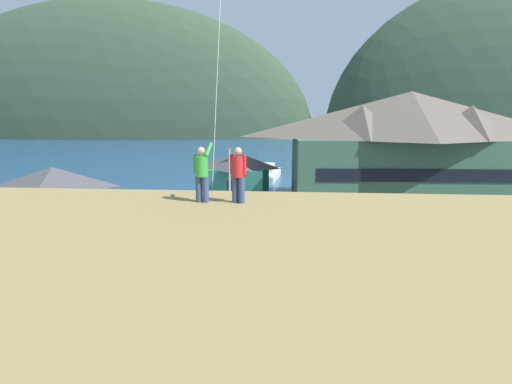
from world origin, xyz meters
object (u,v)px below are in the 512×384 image
(person_companion, at_px, (238,173))
(parked_car_front_row_end, at_px, (412,285))
(harbor_lodge, at_px, (408,145))
(wharf_dock, at_px, (239,178))
(parking_light_pole, at_px, (230,183))
(storage_shed_near_lot, at_px, (56,202))
(parked_car_back_row_right, at_px, (491,236))
(storage_shed_waterside, at_px, (238,175))
(parked_car_front_row_red, at_px, (246,237))
(parked_car_mid_row_near, at_px, (306,283))
(moored_boat_wharfside, at_px, (214,174))
(person_kite_flyer, at_px, (202,172))
(moored_boat_outer_mooring, at_px, (267,174))
(parked_car_mid_row_far, at_px, (394,233))

(person_companion, bearing_deg, parked_car_front_row_end, 37.07)
(parked_car_front_row_end, xyz_separation_m, person_companion, (-7.33, -5.54, 6.00))
(harbor_lodge, xyz_separation_m, wharf_dock, (-17.45, 11.09, -5.28))
(harbor_lodge, distance_m, parking_light_pole, 18.74)
(harbor_lodge, xyz_separation_m, parking_light_pole, (-15.55, -10.26, -1.97))
(storage_shed_near_lot, bearing_deg, harbor_lodge, 24.56)
(parked_car_back_row_right, bearing_deg, storage_shed_waterside, 141.01)
(storage_shed_near_lot, distance_m, storage_shed_waterside, 17.66)
(parked_car_front_row_red, relative_size, parked_car_mid_row_near, 1.03)
(parked_car_back_row_right, bearing_deg, storage_shed_near_lot, 178.31)
(harbor_lodge, xyz_separation_m, parked_car_mid_row_near, (-10.44, -21.31, -4.57))
(storage_shed_waterside, relative_size, moored_boat_wharfside, 1.04)
(storage_shed_waterside, distance_m, parked_car_front_row_end, 24.72)
(person_kite_flyer, relative_size, person_companion, 1.07)
(moored_boat_outer_mooring, xyz_separation_m, parking_light_pole, (-1.70, -22.46, 2.94))
(parked_car_mid_row_near, relative_size, parked_car_front_row_end, 0.99)
(parked_car_back_row_right, distance_m, parking_light_pole, 17.63)
(parked_car_front_row_end, bearing_deg, parked_car_back_row_right, 46.98)
(storage_shed_waterside, bearing_deg, parked_car_mid_row_far, -49.86)
(wharf_dock, bearing_deg, harbor_lodge, -32.43)
(harbor_lodge, xyz_separation_m, parked_car_front_row_red, (-13.91, -14.70, -4.57))
(storage_shed_near_lot, xyz_separation_m, person_kite_flyer, (13.46, -14.09, 4.46))
(parked_car_front_row_red, bearing_deg, moored_boat_outer_mooring, 89.87)
(parked_car_mid_row_near, relative_size, person_companion, 2.42)
(moored_boat_outer_mooring, relative_size, parked_car_mid_row_far, 1.91)
(parked_car_mid_row_near, bearing_deg, person_companion, -114.79)
(harbor_lodge, bearing_deg, parked_car_mid_row_far, -108.39)
(wharf_dock, bearing_deg, parked_car_mid_row_near, -77.79)
(harbor_lodge, bearing_deg, moored_boat_wharfside, 150.02)
(moored_boat_wharfside, relative_size, person_companion, 3.72)
(harbor_lodge, height_order, storage_shed_waterside, harbor_lodge)
(person_kite_flyer, bearing_deg, storage_shed_near_lot, 133.69)
(parked_car_front_row_end, bearing_deg, moored_boat_wharfside, 114.60)
(parked_car_front_row_red, bearing_deg, harbor_lodge, 46.57)
(wharf_dock, relative_size, moored_boat_outer_mooring, 1.32)
(storage_shed_waterside, distance_m, moored_boat_outer_mooring, 11.52)
(wharf_dock, xyz_separation_m, person_companion, (4.52, -37.78, 6.72))
(harbor_lodge, height_order, parked_car_front_row_red, harbor_lodge)
(storage_shed_near_lot, relative_size, parked_car_mid_row_far, 1.66)
(moored_boat_wharfside, relative_size, parked_car_mid_row_far, 1.53)
(parked_car_mid_row_far, bearing_deg, storage_shed_near_lot, 178.65)
(harbor_lodge, bearing_deg, storage_shed_near_lot, -155.44)
(parked_car_front_row_red, xyz_separation_m, parking_light_pole, (-1.64, 4.44, 2.60))
(storage_shed_waterside, relative_size, moored_boat_outer_mooring, 0.83)
(parked_car_back_row_right, height_order, parked_car_mid_row_near, same)
(harbor_lodge, relative_size, person_companion, 13.21)
(parked_car_mid_row_far, bearing_deg, moored_boat_outer_mooring, 110.54)
(parking_light_pole, bearing_deg, parked_car_mid_row_far, -14.37)
(wharf_dock, distance_m, parking_light_pole, 21.69)
(parking_light_pole, bearing_deg, harbor_lodge, 33.42)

